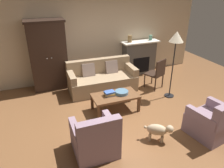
{
  "coord_description": "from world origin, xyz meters",
  "views": [
    {
      "loc": [
        -1.83,
        -3.89,
        2.89
      ],
      "look_at": [
        -0.06,
        0.69,
        0.55
      ],
      "focal_mm": 34.64,
      "sensor_mm": 36.0,
      "label": 1
    }
  ],
  "objects_px": {
    "fruit_bowl": "(122,92)",
    "mantel_vase_bronze": "(130,39)",
    "fireplace": "(139,57)",
    "dog": "(158,130)",
    "couch": "(102,79)",
    "coffee_table": "(115,97)",
    "mantel_vase_jade": "(151,38)",
    "armchair_near_right": "(212,122)",
    "armchair_near_left": "(95,139)",
    "side_chair_wooden": "(157,72)",
    "armoire": "(48,55)",
    "book_stack": "(110,93)",
    "floor_lamp": "(176,41)"
  },
  "relations": [
    {
      "from": "fireplace",
      "to": "couch",
      "type": "xyz_separation_m",
      "value": [
        -1.6,
        -0.76,
        -0.25
      ]
    },
    {
      "from": "armchair_near_left",
      "to": "mantel_vase_jade",
      "type": "bearing_deg",
      "value": 47.32
    },
    {
      "from": "book_stack",
      "to": "armchair_near_right",
      "type": "distance_m",
      "value": 2.29
    },
    {
      "from": "coffee_table",
      "to": "armchair_near_right",
      "type": "height_order",
      "value": "armchair_near_right"
    },
    {
      "from": "mantel_vase_jade",
      "to": "fireplace",
      "type": "bearing_deg",
      "value": 177.3
    },
    {
      "from": "fireplace",
      "to": "fruit_bowl",
      "type": "distance_m",
      "value": 2.46
    },
    {
      "from": "couch",
      "to": "coffee_table",
      "type": "relative_size",
      "value": 1.76
    },
    {
      "from": "mantel_vase_jade",
      "to": "armchair_near_left",
      "type": "distance_m",
      "value": 4.41
    },
    {
      "from": "couch",
      "to": "floor_lamp",
      "type": "relative_size",
      "value": 1.08
    },
    {
      "from": "fruit_bowl",
      "to": "floor_lamp",
      "type": "height_order",
      "value": "floor_lamp"
    },
    {
      "from": "fruit_bowl",
      "to": "mantel_vase_bronze",
      "type": "distance_m",
      "value": 2.36
    },
    {
      "from": "side_chair_wooden",
      "to": "dog",
      "type": "relative_size",
      "value": 1.83
    },
    {
      "from": "armoire",
      "to": "armchair_near_left",
      "type": "bearing_deg",
      "value": -82.6
    },
    {
      "from": "mantel_vase_bronze",
      "to": "armchair_near_right",
      "type": "bearing_deg",
      "value": -86.85
    },
    {
      "from": "book_stack",
      "to": "couch",
      "type": "bearing_deg",
      "value": 80.36
    },
    {
      "from": "fireplace",
      "to": "mantel_vase_bronze",
      "type": "xyz_separation_m",
      "value": [
        -0.38,
        -0.02,
        0.66
      ]
    },
    {
      "from": "coffee_table",
      "to": "dog",
      "type": "distance_m",
      "value": 1.4
    },
    {
      "from": "armchair_near_right",
      "to": "dog",
      "type": "distance_m",
      "value": 1.13
    },
    {
      "from": "couch",
      "to": "dog",
      "type": "relative_size",
      "value": 3.93
    },
    {
      "from": "armoire",
      "to": "mantel_vase_bronze",
      "type": "distance_m",
      "value": 2.58
    },
    {
      "from": "armoire",
      "to": "side_chair_wooden",
      "type": "relative_size",
      "value": 2.2
    },
    {
      "from": "mantel_vase_jade",
      "to": "armchair_near_right",
      "type": "height_order",
      "value": "mantel_vase_jade"
    },
    {
      "from": "coffee_table",
      "to": "floor_lamp",
      "type": "bearing_deg",
      "value": 4.53
    },
    {
      "from": "fireplace",
      "to": "mantel_vase_bronze",
      "type": "bearing_deg",
      "value": -177.3
    },
    {
      "from": "armchair_near_left",
      "to": "coffee_table",
      "type": "bearing_deg",
      "value": 54.25
    },
    {
      "from": "fireplace",
      "to": "mantel_vase_jade",
      "type": "distance_m",
      "value": 0.74
    },
    {
      "from": "couch",
      "to": "side_chair_wooden",
      "type": "height_order",
      "value": "side_chair_wooden"
    },
    {
      "from": "book_stack",
      "to": "armchair_near_left",
      "type": "relative_size",
      "value": 0.3
    },
    {
      "from": "dog",
      "to": "couch",
      "type": "bearing_deg",
      "value": 96.97
    },
    {
      "from": "couch",
      "to": "floor_lamp",
      "type": "bearing_deg",
      "value": -33.48
    },
    {
      "from": "book_stack",
      "to": "side_chair_wooden",
      "type": "height_order",
      "value": "side_chair_wooden"
    },
    {
      "from": "fruit_bowl",
      "to": "book_stack",
      "type": "height_order",
      "value": "book_stack"
    },
    {
      "from": "dog",
      "to": "coffee_table",
      "type": "bearing_deg",
      "value": 105.51
    },
    {
      "from": "book_stack",
      "to": "floor_lamp",
      "type": "distance_m",
      "value": 2.11
    },
    {
      "from": "coffee_table",
      "to": "mantel_vase_jade",
      "type": "bearing_deg",
      "value": 43.6
    },
    {
      "from": "couch",
      "to": "mantel_vase_bronze",
      "type": "xyz_separation_m",
      "value": [
        1.22,
        0.75,
        0.91
      ]
    },
    {
      "from": "couch",
      "to": "coffee_table",
      "type": "xyz_separation_m",
      "value": [
        -0.06,
        -1.2,
        0.05
      ]
    },
    {
      "from": "fruit_bowl",
      "to": "mantel_vase_jade",
      "type": "xyz_separation_m",
      "value": [
        1.87,
        1.93,
        0.74
      ]
    },
    {
      "from": "side_chair_wooden",
      "to": "couch",
      "type": "bearing_deg",
      "value": 161.65
    },
    {
      "from": "mantel_vase_jade",
      "to": "fruit_bowl",
      "type": "bearing_deg",
      "value": -134.02
    },
    {
      "from": "fireplace",
      "to": "mantel_vase_jade",
      "type": "xyz_separation_m",
      "value": [
        0.38,
        -0.02,
        0.63
      ]
    },
    {
      "from": "couch",
      "to": "book_stack",
      "type": "bearing_deg",
      "value": -99.64
    },
    {
      "from": "mantel_vase_bronze",
      "to": "mantel_vase_jade",
      "type": "height_order",
      "value": "mantel_vase_bronze"
    },
    {
      "from": "armchair_near_right",
      "to": "side_chair_wooden",
      "type": "distance_m",
      "value": 2.3
    },
    {
      "from": "armoire",
      "to": "fireplace",
      "type": "bearing_deg",
      "value": 1.51
    },
    {
      "from": "coffee_table",
      "to": "fireplace",
      "type": "bearing_deg",
      "value": 49.75
    },
    {
      "from": "fruit_bowl",
      "to": "mantel_vase_bronze",
      "type": "xyz_separation_m",
      "value": [
        1.11,
        1.93,
        0.77
      ]
    },
    {
      "from": "mantel_vase_jade",
      "to": "dog",
      "type": "bearing_deg",
      "value": -116.84
    },
    {
      "from": "fruit_bowl",
      "to": "fireplace",
      "type": "bearing_deg",
      "value": 52.67
    },
    {
      "from": "book_stack",
      "to": "dog",
      "type": "height_order",
      "value": "book_stack"
    }
  ]
}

